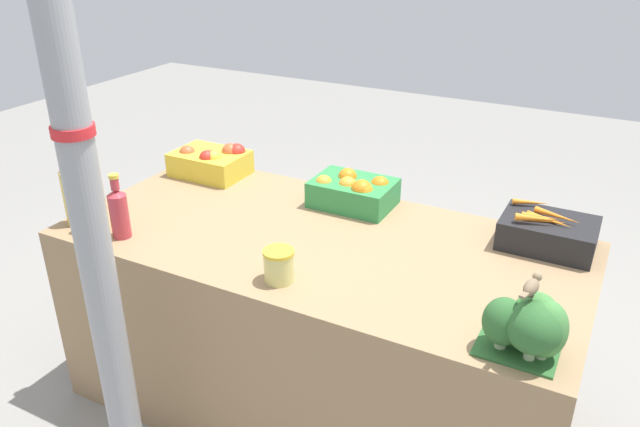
# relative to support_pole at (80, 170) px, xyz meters

# --- Properties ---
(ground_plane) EXTENTS (10.00, 10.00, 0.00)m
(ground_plane) POSITION_rel_support_pole_xyz_m (0.37, 0.71, -1.24)
(ground_plane) COLOR gray
(market_table) EXTENTS (1.94, 0.92, 0.78)m
(market_table) POSITION_rel_support_pole_xyz_m (0.37, 0.71, -0.85)
(market_table) COLOR #937551
(market_table) RESTS_ON ground_plane
(support_pole) EXTENTS (0.12, 0.12, 2.47)m
(support_pole) POSITION_rel_support_pole_xyz_m (0.00, 0.00, 0.00)
(support_pole) COLOR gray
(support_pole) RESTS_ON ground_plane
(apple_crate) EXTENTS (0.33, 0.24, 0.15)m
(apple_crate) POSITION_rel_support_pole_xyz_m (-0.36, 1.04, -0.39)
(apple_crate) COLOR gold
(apple_crate) RESTS_ON market_table
(orange_crate) EXTENTS (0.33, 0.24, 0.14)m
(orange_crate) POSITION_rel_support_pole_xyz_m (0.36, 1.03, -0.39)
(orange_crate) COLOR #2D8442
(orange_crate) RESTS_ON market_table
(carrot_crate) EXTENTS (0.33, 0.24, 0.14)m
(carrot_crate) POSITION_rel_support_pole_xyz_m (1.13, 1.04, -0.40)
(carrot_crate) COLOR black
(carrot_crate) RESTS_ON market_table
(broccoli_pile) EXTENTS (0.23, 0.20, 0.18)m
(broccoli_pile) POSITION_rel_support_pole_xyz_m (1.19, 0.37, -0.36)
(broccoli_pile) COLOR #2D602D
(broccoli_pile) RESTS_ON market_table
(juice_bottle_golden) EXTENTS (0.07, 0.07, 0.31)m
(juice_bottle_golden) POSITION_rel_support_pole_xyz_m (-0.52, 0.38, -0.32)
(juice_bottle_golden) COLOR gold
(juice_bottle_golden) RESTS_ON market_table
(juice_bottle_amber) EXTENTS (0.07, 0.07, 0.29)m
(juice_bottle_amber) POSITION_rel_support_pole_xyz_m (-0.40, 0.38, -0.33)
(juice_bottle_amber) COLOR gold
(juice_bottle_amber) RESTS_ON market_table
(juice_bottle_ruby) EXTENTS (0.07, 0.07, 0.25)m
(juice_bottle_ruby) POSITION_rel_support_pole_xyz_m (-0.29, 0.38, -0.35)
(juice_bottle_ruby) COLOR #B2333D
(juice_bottle_ruby) RESTS_ON market_table
(pickle_jar) EXTENTS (0.10, 0.10, 0.11)m
(pickle_jar) POSITION_rel_support_pole_xyz_m (0.40, 0.39, -0.40)
(pickle_jar) COLOR #D1CC75
(pickle_jar) RESTS_ON market_table
(sparrow_bird) EXTENTS (0.05, 0.14, 0.05)m
(sparrow_bird) POSITION_rel_support_pole_xyz_m (1.18, 0.38, -0.24)
(sparrow_bird) COLOR #4C3D2D
(sparrow_bird) RESTS_ON broccoli_pile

